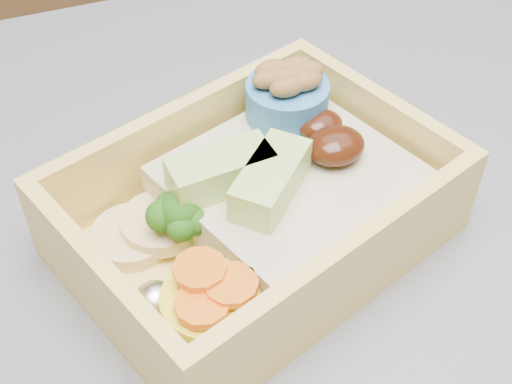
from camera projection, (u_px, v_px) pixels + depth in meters
name	position (u px, v px, depth m)	size (l,w,h in m)	color
bento_box	(262.00, 202.00, 0.40)	(0.24, 0.21, 0.08)	#E7C55F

